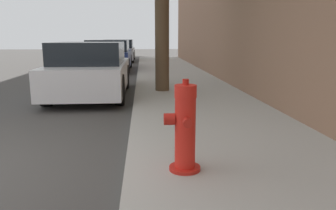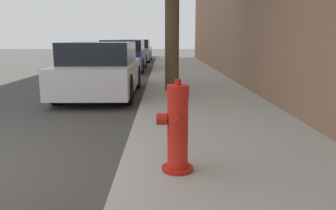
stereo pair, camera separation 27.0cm
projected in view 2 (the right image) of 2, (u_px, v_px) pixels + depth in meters
sidewalk_slab at (248, 173)px, 3.40m from camera, size 2.71×40.00×0.11m
fire_hydrant at (177, 129)px, 3.25m from camera, size 0.37×0.39×0.93m
parked_car_near at (101, 70)px, 8.20m from camera, size 1.74×3.91×1.33m
parked_car_mid at (124, 55)px, 14.70m from camera, size 1.88×4.39×1.34m
parked_car_far at (136, 51)px, 20.38m from camera, size 1.83×4.24×1.33m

